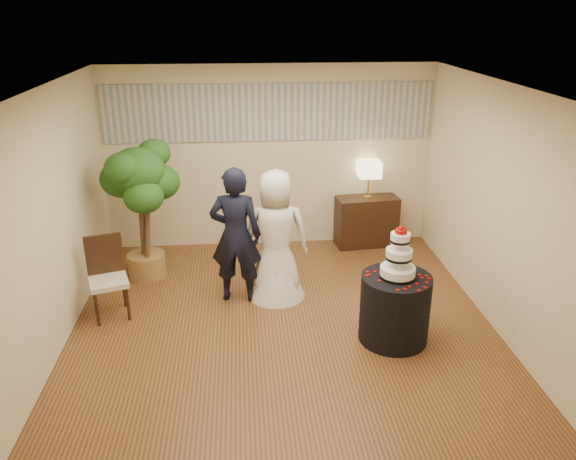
{
  "coord_description": "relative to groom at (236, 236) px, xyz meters",
  "views": [
    {
      "loc": [
        -0.44,
        -5.87,
        3.58
      ],
      "look_at": [
        0.1,
        0.4,
        1.05
      ],
      "focal_mm": 35.0,
      "sensor_mm": 36.0,
      "label": 1
    }
  ],
  "objects": [
    {
      "name": "wall_right",
      "position": [
        3.04,
        -0.67,
        0.51
      ],
      "size": [
        0.06,
        5.0,
        2.8
      ],
      "primitive_type": "cube",
      "color": "beige",
      "rests_on": "ground"
    },
    {
      "name": "floor",
      "position": [
        0.54,
        -0.67,
        -0.89
      ],
      "size": [
        5.0,
        5.0,
        0.0
      ],
      "primitive_type": "cube",
      "color": "brown",
      "rests_on": "ground"
    },
    {
      "name": "bride",
      "position": [
        0.51,
        0.05,
        -0.03
      ],
      "size": [
        0.87,
        0.79,
        1.71
      ],
      "primitive_type": "imported",
      "rotation": [
        0.0,
        0.0,
        3.1
      ],
      "color": "white",
      "rests_on": "floor"
    },
    {
      "name": "ficus_tree",
      "position": [
        -1.28,
        0.77,
        0.09
      ],
      "size": [
        1.12,
        1.12,
        1.96
      ],
      "primitive_type": null,
      "rotation": [
        0.0,
        0.0,
        2.91
      ],
      "color": "#22531A",
      "rests_on": "floor"
    },
    {
      "name": "wedding_cake",
      "position": [
        1.77,
        -1.11,
        0.21
      ],
      "size": [
        0.4,
        0.4,
        0.61
      ],
      "primitive_type": null,
      "color": "white",
      "rests_on": "cake_table"
    },
    {
      "name": "cake_table",
      "position": [
        1.77,
        -1.11,
        -0.49
      ],
      "size": [
        1.02,
        1.02,
        0.79
      ],
      "primitive_type": "cylinder",
      "rotation": [
        0.0,
        0.0,
        -0.39
      ],
      "color": "black",
      "rests_on": "floor"
    },
    {
      "name": "wall_back",
      "position": [
        0.54,
        1.83,
        0.51
      ],
      "size": [
        5.0,
        0.06,
        2.8
      ],
      "primitive_type": "cube",
      "color": "beige",
      "rests_on": "ground"
    },
    {
      "name": "wall_left",
      "position": [
        -1.96,
        -0.67,
        0.51
      ],
      "size": [
        0.06,
        5.0,
        2.8
      ],
      "primitive_type": "cube",
      "color": "beige",
      "rests_on": "ground"
    },
    {
      "name": "side_chair",
      "position": [
        -1.55,
        -0.32,
        -0.39
      ],
      "size": [
        0.58,
        0.6,
        1.01
      ],
      "primitive_type": null,
      "rotation": [
        0.0,
        0.0,
        0.31
      ],
      "color": "black",
      "rests_on": "floor"
    },
    {
      "name": "console",
      "position": [
        2.04,
        1.62,
        -0.49
      ],
      "size": [
        0.99,
        0.52,
        0.79
      ],
      "primitive_type": "cube",
      "rotation": [
        0.0,
        0.0,
        0.11
      ],
      "color": "black",
      "rests_on": "floor"
    },
    {
      "name": "wall_front",
      "position": [
        0.54,
        -3.17,
        0.51
      ],
      "size": [
        5.0,
        0.06,
        2.8
      ],
      "primitive_type": "cube",
      "color": "beige",
      "rests_on": "ground"
    },
    {
      "name": "mural_border",
      "position": [
        0.54,
        1.81,
        1.21
      ],
      "size": [
        4.9,
        0.02,
        0.85
      ],
      "primitive_type": "cube",
      "color": "#A8A89B",
      "rests_on": "wall_back"
    },
    {
      "name": "table_lamp",
      "position": [
        2.04,
        1.62,
        0.19
      ],
      "size": [
        0.33,
        0.33,
        0.58
      ],
      "primitive_type": null,
      "color": "beige",
      "rests_on": "console"
    },
    {
      "name": "groom",
      "position": [
        0.0,
        0.0,
        0.0
      ],
      "size": [
        0.7,
        0.52,
        1.78
      ],
      "primitive_type": "imported",
      "rotation": [
        0.0,
        0.0,
        2.99
      ],
      "color": "black",
      "rests_on": "floor"
    },
    {
      "name": "ceiling",
      "position": [
        0.54,
        -0.67,
        1.91
      ],
      "size": [
        5.0,
        5.0,
        0.0
      ],
      "primitive_type": "cube",
      "color": "white",
      "rests_on": "wall_back"
    }
  ]
}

